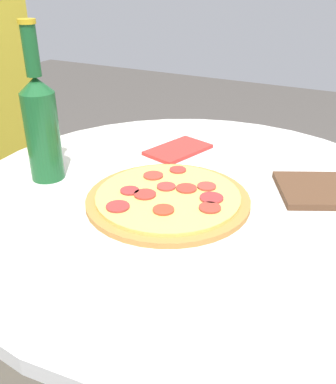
% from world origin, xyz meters
% --- Properties ---
extents(table, '(0.87, 0.87, 0.75)m').
position_xyz_m(table, '(0.00, 0.00, 0.55)').
color(table, silver).
rests_on(table, ground_plane).
extents(pizza, '(0.29, 0.29, 0.02)m').
position_xyz_m(pizza, '(-0.06, 0.02, 0.76)').
color(pizza, '#B77F3D').
rests_on(pizza, table).
extents(beer_bottle, '(0.06, 0.06, 0.29)m').
position_xyz_m(beer_bottle, '(-0.08, 0.28, 0.86)').
color(beer_bottle, '#195628').
rests_on(beer_bottle, table).
extents(pizza_paddle, '(0.20, 0.29, 0.02)m').
position_xyz_m(pizza_paddle, '(0.12, -0.24, 0.76)').
color(pizza_paddle, brown).
rests_on(pizza_paddle, table).
extents(napkin, '(0.16, 0.12, 0.01)m').
position_xyz_m(napkin, '(0.16, 0.11, 0.75)').
color(napkin, red).
rests_on(napkin, table).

